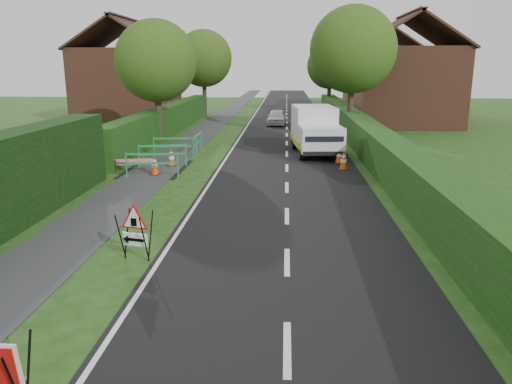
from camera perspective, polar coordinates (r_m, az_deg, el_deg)
name	(u,v)px	position (r m, az deg, el deg)	size (l,w,h in m)	color
ground	(166,278)	(10.58, -10.30, -9.70)	(120.00, 120.00, 0.00)	#1D3F12
road_surface	(287,115)	(44.58, 3.52, 8.76)	(6.00, 90.00, 0.02)	black
footpath	(225,115)	(44.91, -3.59, 8.80)	(2.00, 90.00, 0.02)	#2D2D30
hedge_west_far	(169,134)	(32.52, -9.89, 6.53)	(1.00, 24.00, 1.80)	#14380F
hedge_east	(365,152)	(26.05, 12.39, 4.53)	(1.20, 50.00, 1.50)	#14380F
house_west	(128,83)	(41.31, -14.42, 11.94)	(7.50, 7.40, 7.88)	brown
house_east_a	(405,85)	(38.37, 16.67, 11.65)	(7.50, 7.40, 7.88)	brown
house_east_b	(383,80)	(52.28, 14.29, 12.35)	(7.50, 7.40, 7.88)	brown
tree_nw	(156,61)	(28.26, -11.35, 14.45)	(4.40, 4.40, 6.70)	#2D2116
tree_ne	(353,50)	(31.64, 11.03, 15.68)	(5.20, 5.20, 7.79)	#2D2116
tree_fw	(204,58)	(43.95, -6.00, 14.93)	(4.80, 4.80, 7.24)	#2D2116
tree_fe	(330,66)	(47.54, 8.45, 14.07)	(4.20, 4.20, 6.33)	#2D2116
triangle_sign	(133,228)	(11.39, -13.86, -4.00)	(0.91, 0.91, 1.10)	black
works_van	(315,129)	(24.88, 6.81, 7.13)	(2.42, 5.16, 2.28)	silver
traffic_cone_0	(344,161)	(21.21, 9.98, 3.55)	(0.38, 0.38, 0.79)	black
traffic_cone_1	(339,155)	(22.57, 9.46, 4.21)	(0.38, 0.38, 0.79)	black
traffic_cone_2	(341,143)	(26.15, 9.65, 5.57)	(0.38, 0.38, 0.79)	black
traffic_cone_3	(155,165)	(20.32, -11.52, 3.01)	(0.38, 0.38, 0.79)	black
traffic_cone_4	(171,157)	(21.97, -9.66, 3.93)	(0.38, 0.38, 0.79)	black
ped_barrier_0	(152,161)	(19.88, -11.81, 3.45)	(2.09, 0.56, 1.00)	#198D42
ped_barrier_1	(162,152)	(21.88, -10.64, 4.48)	(2.08, 0.82, 1.00)	#198D42
ped_barrier_2	(175,145)	(23.97, -9.22, 5.38)	(2.09, 0.64, 1.00)	#198D42
ped_barrier_3	(198,141)	(24.79, -6.69, 5.76)	(0.38, 2.07, 1.00)	#198D42
redwhite_plank	(135,173)	(20.98, -13.62, 2.15)	(1.50, 0.04, 0.25)	red
litter_can	(24,381)	(8.07, -25.02, -19.03)	(0.07, 0.07, 0.12)	#BF7F4C
hatchback_car	(277,117)	(37.10, 2.40, 8.54)	(1.34, 3.32, 1.13)	white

